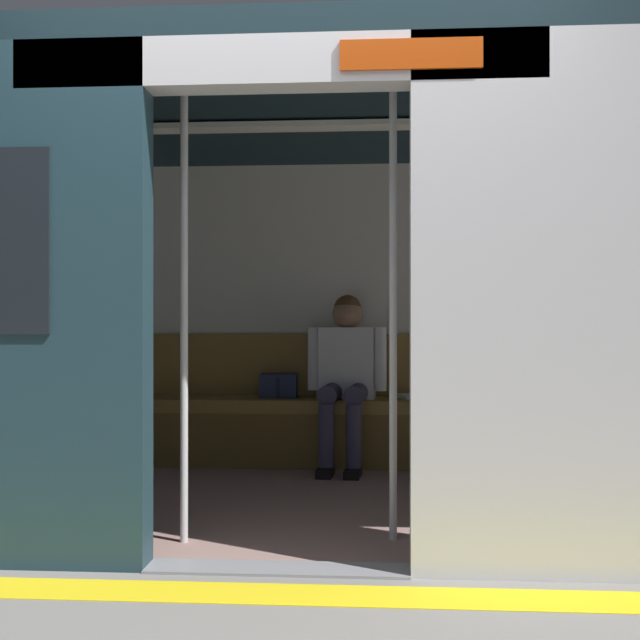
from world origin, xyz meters
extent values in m
plane|color=gray|center=(0.00, 0.00, 0.00)|extent=(60.00, 60.00, 0.00)
cube|color=yellow|center=(0.00, 0.30, 0.00)|extent=(8.00, 0.24, 0.01)
cube|color=silver|center=(-1.08, 0.02, 1.08)|extent=(1.08, 0.12, 2.17)
cube|color=black|center=(-1.08, 0.03, 1.34)|extent=(0.59, 0.02, 0.55)
cube|color=silver|center=(0.00, 0.00, 2.07)|extent=(2.15, 0.16, 0.20)
cube|color=#BF3F0C|center=(-0.54, 0.09, 2.07)|extent=(0.56, 0.02, 0.12)
cube|color=#15272E|center=(0.00, -1.38, 2.23)|extent=(6.40, 2.91, 0.12)
cube|color=gray|center=(0.00, -1.38, 0.00)|extent=(6.08, 2.75, 0.01)
cube|color=silver|center=(0.00, -2.75, 1.08)|extent=(6.08, 0.10, 2.17)
cube|color=olive|center=(0.00, -2.69, 0.70)|extent=(3.52, 0.06, 0.45)
cube|color=white|center=(0.00, -1.38, 2.14)|extent=(4.48, 0.16, 0.03)
cube|color=gray|center=(0.00, 0.00, 0.01)|extent=(1.08, 0.19, 0.01)
cube|color=olive|center=(0.00, -2.47, 0.43)|extent=(2.95, 0.44, 0.09)
cube|color=brown|center=(0.00, -2.27, 0.19)|extent=(2.95, 0.04, 0.38)
cube|color=silver|center=(-0.19, -2.45, 0.72)|extent=(0.40, 0.25, 0.50)
sphere|color=#8C664C|center=(-0.19, -2.45, 1.07)|extent=(0.21, 0.21, 0.21)
sphere|color=brown|center=(-0.19, -2.46, 1.10)|extent=(0.19, 0.19, 0.19)
cylinder|color=silver|center=(-0.42, -2.40, 0.75)|extent=(0.08, 0.08, 0.44)
cylinder|color=silver|center=(0.05, -2.44, 0.75)|extent=(0.08, 0.08, 0.44)
cylinder|color=#38334C|center=(-0.26, -2.24, 0.52)|extent=(0.17, 0.41, 0.14)
cylinder|color=#38334C|center=(-0.09, -2.26, 0.52)|extent=(0.17, 0.41, 0.14)
cylinder|color=#38334C|center=(-0.25, -2.04, 0.26)|extent=(0.10, 0.10, 0.43)
cylinder|color=#38334C|center=(-0.07, -2.06, 0.26)|extent=(0.10, 0.10, 0.43)
cube|color=black|center=(-0.24, -1.99, 0.03)|extent=(0.12, 0.23, 0.06)
cube|color=black|center=(-0.06, -2.01, 0.03)|extent=(0.12, 0.23, 0.06)
cube|color=#262D4C|center=(0.30, -2.48, 0.56)|extent=(0.26, 0.14, 0.17)
cube|color=#1A2035|center=(0.30, -2.41, 0.55)|extent=(0.02, 0.01, 0.14)
cube|color=silver|center=(-0.63, -2.49, 0.49)|extent=(0.21, 0.26, 0.03)
cylinder|color=silver|center=(0.48, -0.38, 1.07)|extent=(0.04, 0.04, 2.15)
cylinder|color=silver|center=(-0.48, -0.49, 1.07)|extent=(0.04, 0.04, 2.15)
camera|label=1|loc=(-0.41, 3.35, 1.02)|focal=46.45mm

